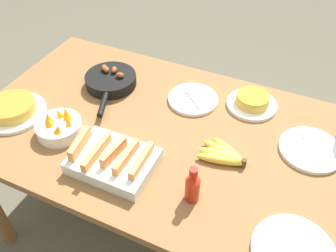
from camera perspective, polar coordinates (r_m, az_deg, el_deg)
name	(u,v)px	position (r m, az deg, el deg)	size (l,w,h in m)	color
ground_plane	(168,229)	(1.99, 0.00, -16.24)	(14.00, 14.00, 0.00)	#565142
dining_table	(168,148)	(1.48, 0.00, -3.56)	(1.59, 0.91, 0.74)	brown
banana_bunch	(224,155)	(1.31, 8.98, -4.61)	(0.19, 0.14, 0.04)	gold
melon_tray	(113,160)	(1.28, -8.85, -5.36)	(0.29, 0.22, 0.10)	silver
skillet	(111,81)	(1.64, -9.18, 7.21)	(0.23, 0.36, 0.08)	black
frittata_plate_center	(252,102)	(1.55, 13.33, 3.81)	(0.21, 0.21, 0.06)	white
frittata_plate_side	(13,109)	(1.60, -23.66, 2.49)	(0.26, 0.26, 0.06)	white
empty_plate_near_front	(193,99)	(1.55, 4.01, 4.31)	(0.22, 0.22, 0.02)	white
empty_plate_far_left	(294,252)	(1.15, 19.49, -18.55)	(0.25, 0.25, 0.02)	white
empty_plate_far_right	(310,150)	(1.43, 21.89, -3.52)	(0.23, 0.23, 0.02)	white
fruit_bowl_mango	(59,126)	(1.44, -17.07, -0.06)	(0.18, 0.18, 0.11)	white
hot_sauce_bottle	(193,186)	(1.15, 3.96, -9.56)	(0.05, 0.05, 0.15)	#B72814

